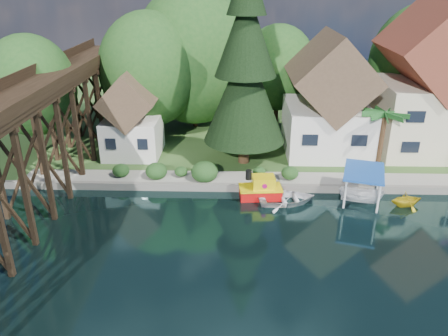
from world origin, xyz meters
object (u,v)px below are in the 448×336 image
Objects in this scene: boat_white_a at (287,197)px; boat_yellow at (407,198)px; palm_tree at (385,116)px; shed at (132,120)px; trestle_bridge at (30,139)px; boat_canopy at (362,189)px; conifer at (245,69)px; tugboat at (261,189)px; house_center at (427,89)px; house_left at (328,103)px.

boat_white_a is 8.90m from boat_yellow.
boat_white_a is 1.80× the size of boat_yellow.
boat_yellow is (0.39, -6.16, -4.51)m from palm_tree.
shed reaches higher than palm_tree.
trestle_bridge reaches higher than boat_canopy.
shed is 22.15m from palm_tree.
trestle_bridge reaches higher than shed.
conifer reaches higher than tugboat.
boat_yellow is (3.27, -0.47, -0.50)m from boat_canopy.
boat_canopy is (8.85, -6.49, -7.73)m from conifer.
house_left is at bearing -176.82° from house_center.
house_left is 9.10m from house_center.
conifer is 3.96× the size of boat_white_a.
shed is 20.94m from boat_canopy.
house_left reaches higher than boat_yellow.
tugboat is 0.72× the size of boat_canopy.
boat_white_a is (-4.52, -9.87, -4.68)m from house_left.
house_center is 2.61× the size of palm_tree.
house_center is 17.31m from conifer.
palm_tree is 12.43m from tugboat.
house_center is at bearing 41.47° from palm_tree.
tugboat is (-6.46, -9.02, -4.43)m from house_left.
boat_white_a is at bearing 2.98° from trestle_bridge.
house_center is at bearing -35.60° from boat_yellow.
house_left is 11.89m from boat_yellow.
boat_canopy is at bearing -4.64° from tugboat.
trestle_bridge reaches higher than boat_yellow.
trestle_bridge is 10.69m from shed.
house_left is 3.21× the size of tugboat.
conifer is at bearing 48.11° from boat_yellow.
trestle_bridge is 19.14m from boat_white_a.
house_left is 2.32× the size of boat_canopy.
conifer reaches higher than house_center.
shed is at bearing 146.89° from tugboat.
tugboat is at bearing 56.05° from boat_white_a.
conifer is (-16.74, -3.64, 2.45)m from house_center.
boat_canopy is (19.10, -8.14, -2.69)m from shed.
house_center is 27.20m from shed.
conifer is 16.21m from boat_yellow.
house_left is at bearing 96.53° from boat_canopy.
trestle_bridge is 24.50m from boat_canopy.
trestle_bridge is at bearing -154.79° from house_left.
boat_yellow is at bearing 1.52° from trestle_bridge.
house_center is 4.05× the size of tugboat.
palm_tree is (26.98, 6.89, -0.20)m from trestle_bridge.
tugboat reaches higher than boat_white_a.
trestle_bridge is at bearing -118.19° from shed.
palm_tree is at bearing 63.24° from boat_canopy.
house_left is at bearing 4.77° from shed.
palm_tree is at bearing -8.36° from boat_yellow.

